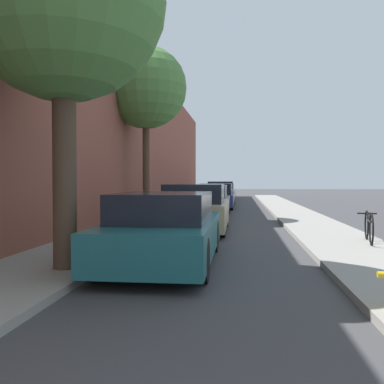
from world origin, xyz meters
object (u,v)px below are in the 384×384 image
Objects in this scene: street_tree_far at (146,88)px; bicycle at (369,227)px; parked_car_silver at (221,193)px; parked_car_champagne at (195,209)px; parked_car_teal at (165,230)px; parked_car_grey at (208,201)px; parked_car_maroon at (224,192)px; parked_car_navy at (216,197)px.

bicycle is at bearing -40.77° from street_tree_far.
parked_car_champagne is at bearing -90.37° from parked_car_silver.
parked_car_grey is at bearing 89.84° from parked_car_teal.
parked_car_champagne is at bearing 159.76° from bicycle.
parked_car_maroon is at bearing 82.90° from street_tree_far.
street_tree_far reaches higher than parked_car_grey.
parked_car_silver reaches higher than parked_car_teal.
parked_car_teal is 15.53m from parked_car_navy.
parked_car_maroon is 0.70× the size of street_tree_far.
parked_car_silver is at bearing -89.60° from parked_car_maroon.
parked_car_navy reaches higher than parked_car_maroon.
parked_car_teal is 20.32m from parked_car_silver.
parked_car_teal is 0.69× the size of street_tree_far.
parked_car_teal is 1.14× the size of parked_car_navy.
parked_car_champagne is 1.05× the size of parked_car_navy.
parked_car_maroon is 2.66× the size of bicycle.
parked_car_navy is at bearing 89.30° from parked_car_grey.
parked_car_champagne is 0.64× the size of street_tree_far.
parked_car_silver is (0.14, 20.32, 0.05)m from parked_car_teal.
bicycle is (4.27, -23.86, -0.14)m from parked_car_maroon.
parked_car_silver reaches higher than parked_car_champagne.
parked_car_silver is 13.16m from street_tree_far.
parked_car_grey is 1.16× the size of parked_car_navy.
parked_car_navy is 13.73m from bicycle.
parked_car_teal is 26.34m from parked_car_maroon.
parked_car_grey is 15.93m from parked_car_maroon.
street_tree_far is at bearing -97.10° from parked_car_maroon.
parked_car_teal is 0.99× the size of parked_car_maroon.
parked_car_champagne is 1.02× the size of parked_car_silver.
parked_car_champagne is 21.28m from parked_car_maroon.
parked_car_silver is (0.05, 4.80, 0.05)m from parked_car_navy.
parked_car_navy is at bearing 89.66° from parked_car_teal.
bicycle is at bearing -76.66° from parked_car_silver.
parked_car_teal is 1.10× the size of parked_car_silver.
parked_car_teal is at bearing -139.86° from bicycle.
parked_car_grey is 5.43m from street_tree_far.
parked_car_maroon reaches higher than bicycle.
parked_car_champagne is 5.36m from parked_car_grey.
parked_car_navy reaches higher than bicycle.
parked_car_silver reaches higher than bicycle.
parked_car_navy is (0.05, 10.47, -0.03)m from parked_car_champagne.
bicycle is (4.37, 2.48, -0.16)m from parked_car_teal.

